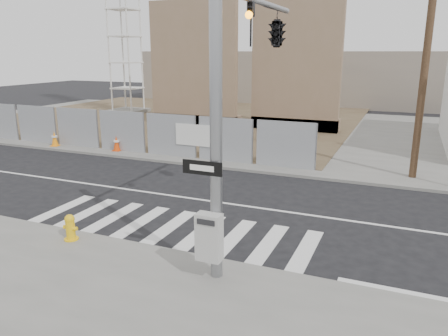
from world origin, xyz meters
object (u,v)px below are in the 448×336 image
at_px(fire_hydrant, 70,227).
at_px(traffic_cone_d, 182,149).
at_px(traffic_cone_c, 116,143).
at_px(signal_pole, 260,59).
at_px(traffic_cone_b, 55,139).

distance_m(fire_hydrant, traffic_cone_d, 10.03).
relative_size(fire_hydrant, traffic_cone_c, 0.92).
height_order(signal_pole, traffic_cone_b, signal_pole).
distance_m(signal_pole, fire_hydrant, 6.61).
xyz_separation_m(signal_pole, fire_hydrant, (-4.34, -2.50, -4.31)).
distance_m(signal_pole, traffic_cone_d, 10.59).
distance_m(traffic_cone_b, traffic_cone_c, 3.73).
bearing_deg(traffic_cone_c, traffic_cone_d, 6.98).
relative_size(fire_hydrant, traffic_cone_b, 0.89).
bearing_deg(signal_pole, traffic_cone_b, 153.98).
distance_m(fire_hydrant, traffic_cone_c, 10.88).
relative_size(signal_pole, traffic_cone_c, 9.08).
bearing_deg(fire_hydrant, traffic_cone_d, 84.43).
xyz_separation_m(signal_pole, traffic_cone_c, (-9.78, 6.91, -4.28)).
height_order(fire_hydrant, traffic_cone_b, traffic_cone_b).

